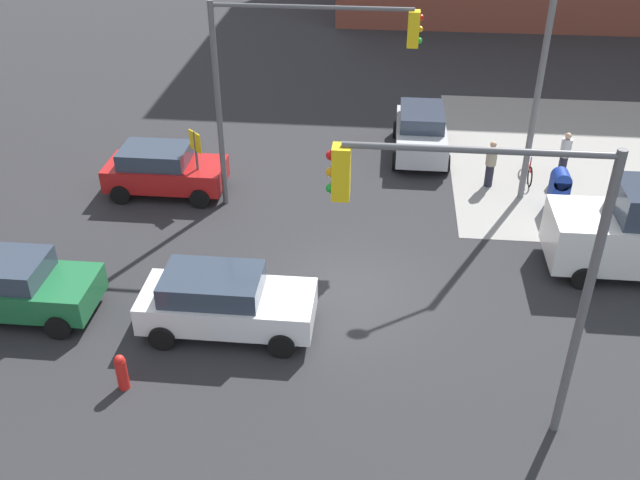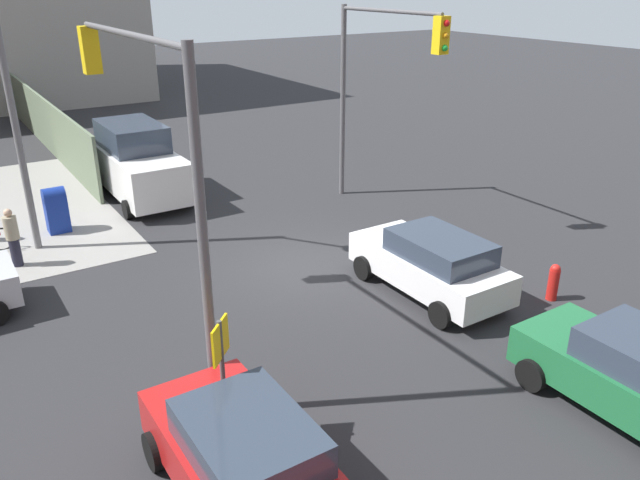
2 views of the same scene
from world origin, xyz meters
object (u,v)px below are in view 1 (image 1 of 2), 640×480
at_px(bicycle_leaning_on_fence, 528,170).
at_px(sedan_red, 164,170).
at_px(traffic_signal_nw_corner, 294,66).
at_px(hatchback_silver, 421,132).
at_px(street_lamp_corner, 535,61).
at_px(pedestrian_waiting, 565,155).
at_px(mailbox_blue, 559,190).
at_px(traffic_signal_se_corner, 492,241).
at_px(pedestrian_crossing, 491,163).
at_px(fire_hydrant, 122,371).
at_px(hatchback_white, 224,301).
at_px(hatchback_green, 14,285).

bearing_deg(bicycle_leaning_on_fence, sedan_red, -169.81).
height_order(traffic_signal_nw_corner, hatchback_silver, traffic_signal_nw_corner).
xyz_separation_m(street_lamp_corner, pedestrian_waiting, (1.90, 1.82, -3.83)).
distance_m(street_lamp_corner, mailbox_blue, 4.19).
bearing_deg(traffic_signal_se_corner, pedestrian_crossing, 81.80).
bearing_deg(pedestrian_crossing, pedestrian_waiting, 124.63).
bearing_deg(traffic_signal_nw_corner, sedan_red, 173.75).
bearing_deg(street_lamp_corner, traffic_signal_nw_corner, -171.27).
height_order(traffic_signal_se_corner, bicycle_leaning_on_fence, traffic_signal_se_corner).
bearing_deg(street_lamp_corner, sedan_red, -177.08).
relative_size(traffic_signal_nw_corner, bicycle_leaning_on_fence, 3.71).
xyz_separation_m(sedan_red, pedestrian_crossing, (10.86, 1.51, 0.02)).
height_order(sedan_red, pedestrian_waiting, pedestrian_waiting).
bearing_deg(mailbox_blue, pedestrian_crossing, 143.13).
relative_size(sedan_red, hatchback_silver, 0.94).
bearing_deg(bicycle_leaning_on_fence, pedestrian_waiting, 9.62).
bearing_deg(fire_hydrant, sedan_red, 100.21).
distance_m(fire_hydrant, hatchback_silver, 14.87).
xyz_separation_m(traffic_signal_nw_corner, bicycle_leaning_on_fence, (7.75, 2.70, -4.32)).
xyz_separation_m(traffic_signal_nw_corner, mailbox_blue, (8.35, 0.50, -3.90)).
bearing_deg(mailbox_blue, hatchback_silver, 137.29).
bearing_deg(mailbox_blue, fire_hydrant, -140.60).
relative_size(street_lamp_corner, hatchback_white, 1.87).
xyz_separation_m(mailbox_blue, hatchback_green, (-14.79, -6.75, 0.08)).
bearing_deg(hatchback_white, bicycle_leaning_on_fence, 46.13).
xyz_separation_m(mailbox_blue, pedestrian_crossing, (-2.00, 1.50, 0.10)).
bearing_deg(hatchback_green, hatchback_silver, 45.52).
height_order(sedan_red, hatchback_silver, same).
relative_size(sedan_red, hatchback_green, 0.97).
xyz_separation_m(mailbox_blue, sedan_red, (-12.86, -0.01, 0.08)).
bearing_deg(pedestrian_waiting, traffic_signal_se_corner, -115.96).
bearing_deg(street_lamp_corner, traffic_signal_se_corner, -102.77).
distance_m(mailbox_blue, hatchback_white, 11.60).
relative_size(hatchback_white, hatchback_green, 1.07).
xyz_separation_m(hatchback_silver, hatchback_white, (-5.05, -10.84, 0.00)).
bearing_deg(fire_hydrant, traffic_signal_se_corner, -2.26).
distance_m(traffic_signal_se_corner, pedestrian_waiting, 13.15).
bearing_deg(hatchback_green, sedan_red, 73.99).
distance_m(traffic_signal_nw_corner, hatchback_white, 7.51).
relative_size(street_lamp_corner, hatchback_silver, 1.94).
relative_size(mailbox_blue, hatchback_silver, 0.35).
bearing_deg(fire_hydrant, bicycle_leaning_on_fence, 47.07).
relative_size(traffic_signal_se_corner, hatchback_green, 1.63).
relative_size(hatchback_white, pedestrian_waiting, 2.55).
bearing_deg(hatchback_green, traffic_signal_nw_corner, 44.15).
height_order(hatchback_green, bicycle_leaning_on_fence, hatchback_green).
bearing_deg(pedestrian_crossing, sedan_red, -66.56).
distance_m(sedan_red, pedestrian_crossing, 10.96).
relative_size(traffic_signal_se_corner, hatchback_white, 1.52).
height_order(mailbox_blue, pedestrian_waiting, pedestrian_waiting).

